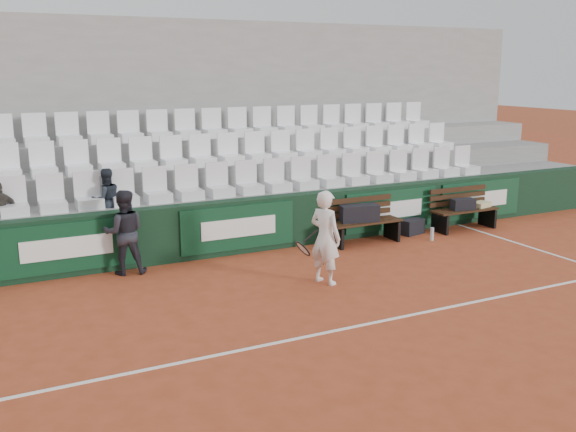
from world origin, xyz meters
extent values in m
plane|color=#AB4626|center=(0.00, 0.00, 0.00)|extent=(80.00, 80.00, 0.00)
cube|color=white|center=(0.00, 0.00, 0.00)|extent=(18.00, 0.06, 0.01)
cube|color=black|center=(0.00, 4.00, 0.50)|extent=(18.00, 0.30, 1.00)
cube|color=#0C381E|center=(-3.20, 3.83, 0.52)|extent=(2.20, 0.04, 0.82)
cube|color=#0C381E|center=(-0.20, 3.83, 0.52)|extent=(2.20, 0.04, 0.82)
cube|color=#0C381E|center=(3.20, 3.83, 0.52)|extent=(2.20, 0.04, 0.82)
cube|color=#0C381E|center=(5.60, 3.83, 0.52)|extent=(2.20, 0.04, 0.82)
cube|color=gray|center=(0.00, 4.62, 0.50)|extent=(18.00, 0.95, 1.00)
cube|color=gray|center=(0.00, 5.58, 0.72)|extent=(18.00, 0.95, 1.45)
cube|color=#979795|center=(0.00, 6.53, 0.95)|extent=(18.00, 0.95, 1.90)
cube|color=#999896|center=(0.00, 7.15, 2.20)|extent=(18.00, 0.30, 4.40)
cube|color=silver|center=(0.00, 4.45, 1.31)|extent=(11.90, 0.44, 0.63)
cube|color=white|center=(0.00, 5.40, 1.77)|extent=(11.90, 0.44, 0.63)
cube|color=white|center=(0.00, 6.35, 2.21)|extent=(11.90, 0.44, 0.63)
cube|color=#372010|center=(2.32, 3.48, 0.23)|extent=(1.50, 0.56, 0.45)
cube|color=#331D0F|center=(4.82, 3.46, 0.23)|extent=(1.50, 0.56, 0.45)
cube|color=black|center=(2.20, 3.51, 0.61)|extent=(0.81, 0.48, 0.32)
cube|color=black|center=(4.73, 3.42, 0.57)|extent=(0.53, 0.31, 0.23)
cube|color=#CEC185|center=(5.26, 3.46, 0.50)|extent=(0.43, 0.35, 0.11)
cube|color=black|center=(3.59, 3.66, 0.16)|extent=(0.58, 0.43, 0.31)
cylinder|color=silver|center=(1.30, 3.40, 0.12)|extent=(0.06, 0.06, 0.23)
cylinder|color=silver|center=(3.64, 3.05, 0.13)|extent=(0.07, 0.07, 0.26)
imported|color=white|center=(0.43, 1.75, 0.76)|extent=(0.55, 0.65, 1.51)
torus|color=black|center=(0.03, 1.75, 0.62)|extent=(0.19, 0.30, 0.26)
cylinder|color=black|center=(0.17, 1.75, 0.81)|extent=(0.26, 0.03, 0.20)
imported|color=#212129|center=(-2.30, 3.66, 0.71)|extent=(0.78, 0.66, 1.42)
imported|color=#1E242D|center=(-2.41, 4.50, 1.56)|extent=(0.60, 0.50, 1.12)
camera|label=1|loc=(-4.45, -6.75, 3.36)|focal=40.00mm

